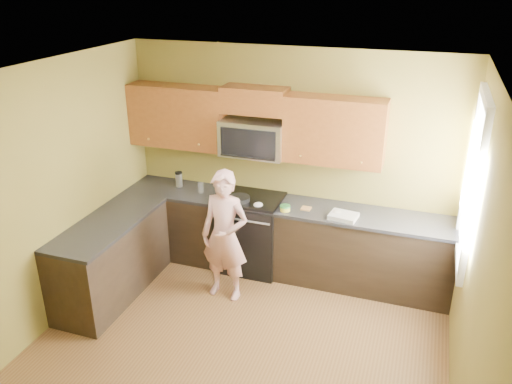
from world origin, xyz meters
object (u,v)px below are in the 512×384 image
at_px(frying_pan, 240,201).
at_px(butter_tub, 285,211).
at_px(microwave, 254,155).
at_px(woman, 225,236).
at_px(stove, 251,232).
at_px(travel_mug, 179,186).

height_order(frying_pan, butter_tub, frying_pan).
distance_m(microwave, frying_pan, 0.57).
distance_m(microwave, woman, 1.07).
distance_m(stove, woman, 0.75).
xyz_separation_m(microwave, travel_mug, (-1.00, -0.03, -0.53)).
height_order(microwave, frying_pan, microwave).
relative_size(stove, microwave, 1.25).
relative_size(microwave, travel_mug, 3.89).
relative_size(microwave, woman, 0.50).
bearing_deg(frying_pan, travel_mug, -174.09).
bearing_deg(stove, travel_mug, 174.50).
height_order(microwave, travel_mug, microwave).
relative_size(butter_tub, travel_mug, 0.61).
bearing_deg(woman, butter_tub, 48.06).
relative_size(stove, butter_tub, 8.01).
distance_m(woman, travel_mug, 1.24).
bearing_deg(stove, butter_tub, -19.11).
xyz_separation_m(woman, frying_pan, (-0.03, 0.55, 0.19)).
bearing_deg(travel_mug, frying_pan, -14.24).
bearing_deg(stove, frying_pan, -122.95).
height_order(stove, butter_tub, butter_tub).
height_order(butter_tub, travel_mug, travel_mug).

